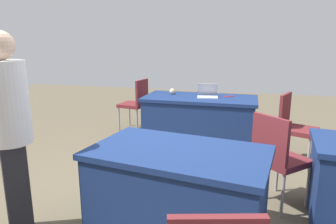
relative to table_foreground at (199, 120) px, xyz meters
The scene contains 10 objects.
ground_plane 1.88m from the table_foreground, 86.53° to the left, with size 14.40×14.40×0.00m, color brown.
table_foreground is the anchor object (origin of this frame).
table_mid_right 2.47m from the table_foreground, 95.34° to the left, with size 1.56×1.05×0.77m.
chair_near_front 2.05m from the table_foreground, 121.41° to the left, with size 0.62×0.62×0.95m.
chair_tucked_left 1.45m from the table_foreground, 160.60° to the left, with size 0.57×0.57×0.95m.
chair_aisle 1.34m from the table_foreground, 18.47° to the right, with size 0.50×0.50×0.96m.
person_attendee_standing 3.08m from the table_foreground, 69.19° to the left, with size 0.48×0.48×1.72m.
laptop_silver 0.44m from the table_foreground, behind, with size 0.36×0.34×0.21m.
yarn_ball 0.67m from the table_foreground, 15.20° to the right, with size 0.09×0.09×0.09m, color beige.
scissors_red 0.60m from the table_foreground, 163.00° to the right, with size 0.18×0.04×0.01m, color red.
Camera 1 is at (-0.88, 2.92, 1.64)m, focal length 32.54 mm.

